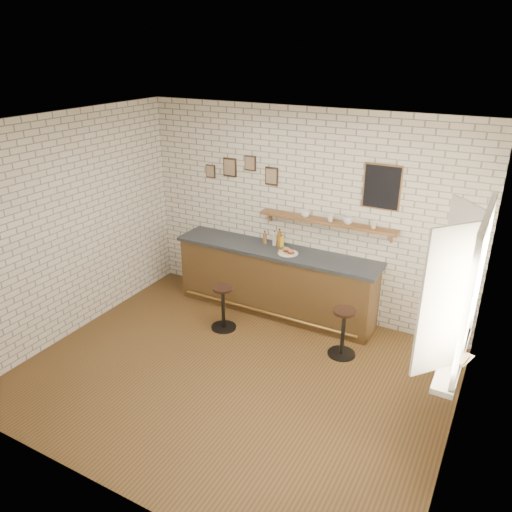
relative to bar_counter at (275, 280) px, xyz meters
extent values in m
plane|color=brown|center=(0.27, -1.70, -0.51)|extent=(5.00, 5.00, 0.00)
cube|color=#513A1E|center=(0.00, 0.00, -0.03)|extent=(3.00, 0.58, 0.96)
cube|color=#2D333A|center=(0.00, 0.00, 0.48)|extent=(3.10, 0.62, 0.05)
cylinder|color=olive|center=(0.00, -0.32, -0.39)|extent=(2.79, 0.04, 0.04)
cylinder|color=white|center=(0.23, -0.07, 0.51)|extent=(0.28, 0.28, 0.01)
cylinder|color=#E3AD50|center=(0.28, -0.04, 0.52)|extent=(0.05, 0.05, 0.00)
cylinder|color=#E3AD50|center=(0.25, -0.08, 0.52)|extent=(0.05, 0.05, 0.00)
cylinder|color=#E3AD50|center=(0.11, 0.01, 0.52)|extent=(0.06, 0.06, 0.00)
cylinder|color=#E3AD50|center=(0.26, -0.02, 0.52)|extent=(0.06, 0.06, 0.00)
cylinder|color=#E3AD50|center=(0.12, -0.10, 0.52)|extent=(0.06, 0.06, 0.00)
cylinder|color=#E3AD50|center=(0.29, -0.05, 0.52)|extent=(0.04, 0.04, 0.00)
cylinder|color=#E3AD50|center=(0.22, -0.12, 0.52)|extent=(0.05, 0.05, 0.00)
cylinder|color=#E3AD50|center=(0.11, -0.14, 0.52)|extent=(0.04, 0.04, 0.00)
cylinder|color=#E3AD50|center=(0.08, -0.04, 0.52)|extent=(0.05, 0.05, 0.00)
cylinder|color=#E3AD50|center=(0.26, -0.12, 0.52)|extent=(0.06, 0.06, 0.00)
cylinder|color=#E3AD50|center=(0.12, -0.05, 0.52)|extent=(0.04, 0.04, 0.00)
cylinder|color=#E3AD50|center=(0.26, -0.09, 0.52)|extent=(0.05, 0.05, 0.00)
cylinder|color=#E3AD50|center=(0.28, -0.05, 0.52)|extent=(0.05, 0.05, 0.00)
cylinder|color=#E3AD50|center=(0.26, -0.08, 0.52)|extent=(0.05, 0.05, 0.00)
cylinder|color=brown|center=(-0.25, 0.13, 0.58)|extent=(0.06, 0.06, 0.15)
cylinder|color=brown|center=(-0.25, 0.13, 0.67)|extent=(0.02, 0.02, 0.03)
cylinder|color=black|center=(-0.25, 0.13, 0.70)|extent=(0.02, 0.02, 0.01)
cylinder|color=beige|center=(-0.09, 0.13, 0.59)|extent=(0.06, 0.06, 0.17)
cylinder|color=beige|center=(-0.09, 0.13, 0.69)|extent=(0.02, 0.02, 0.04)
cylinder|color=black|center=(-0.09, 0.13, 0.72)|extent=(0.02, 0.02, 0.01)
cylinder|color=#905617|center=(-0.01, 0.13, 0.61)|extent=(0.06, 0.06, 0.21)
cylinder|color=#905617|center=(-0.01, 0.13, 0.74)|extent=(0.02, 0.02, 0.05)
cylinder|color=black|center=(-0.01, 0.13, 0.77)|extent=(0.03, 0.03, 0.01)
cylinder|color=gold|center=(0.04, 0.13, 0.57)|extent=(0.06, 0.06, 0.14)
cylinder|color=gold|center=(0.04, 0.13, 0.66)|extent=(0.03, 0.03, 0.03)
cylinder|color=maroon|center=(0.04, 0.13, 0.68)|extent=(0.03, 0.03, 0.01)
cylinder|color=black|center=(-0.42, -0.80, -0.50)|extent=(0.36, 0.36, 0.02)
cylinder|color=black|center=(-0.42, -0.80, -0.19)|extent=(0.05, 0.05, 0.60)
cylinder|color=black|center=(-0.42, -0.80, 0.13)|extent=(0.35, 0.35, 0.04)
cylinder|color=black|center=(1.29, -0.63, -0.50)|extent=(0.37, 0.37, 0.02)
cylinder|color=black|center=(1.29, -0.63, -0.19)|extent=(0.05, 0.05, 0.60)
cylinder|color=black|center=(1.29, -0.63, 0.13)|extent=(0.36, 0.36, 0.04)
cube|color=brown|center=(0.67, 0.20, 0.97)|extent=(2.00, 0.18, 0.04)
cube|color=brown|center=(-0.23, 0.27, 0.89)|extent=(0.03, 0.04, 0.16)
cube|color=brown|center=(1.57, 0.27, 0.89)|extent=(0.03, 0.04, 0.16)
imported|color=white|center=(0.35, 0.20, 1.04)|extent=(0.13, 0.13, 0.10)
imported|color=white|center=(0.73, 0.20, 1.04)|extent=(0.15, 0.15, 0.10)
imported|color=white|center=(0.98, 0.20, 1.05)|extent=(0.17, 0.17, 0.11)
imported|color=white|center=(1.34, 0.20, 1.03)|extent=(0.09, 0.09, 0.08)
cube|color=black|center=(-0.93, 0.28, 1.54)|extent=(0.22, 0.02, 0.28)
cube|color=black|center=(-0.58, 0.28, 1.64)|extent=(0.18, 0.02, 0.22)
cube|color=black|center=(-0.23, 0.28, 1.49)|extent=(0.20, 0.02, 0.26)
cube|color=black|center=(-1.28, 0.28, 1.44)|extent=(0.16, 0.02, 0.20)
cube|color=black|center=(1.37, 0.28, 1.54)|extent=(0.46, 0.02, 0.56)
cube|color=white|center=(2.67, -1.40, 0.39)|extent=(0.20, 1.35, 0.06)
cube|color=white|center=(2.74, -1.40, 1.89)|extent=(0.05, 1.30, 0.06)
cube|color=white|center=(2.74, -1.40, 0.39)|extent=(0.05, 1.30, 0.06)
cube|color=white|center=(2.74, -2.00, 1.14)|extent=(0.05, 0.06, 1.50)
cube|color=white|center=(2.74, -0.80, 1.14)|extent=(0.05, 0.06, 1.50)
cube|color=white|center=(2.59, -1.70, 1.14)|extent=(0.40, 0.46, 1.46)
cube|color=white|center=(2.59, -1.10, 1.14)|extent=(0.40, 0.46, 1.46)
imported|color=tan|center=(2.65, -1.45, 0.44)|extent=(0.25, 0.29, 0.02)
imported|color=tan|center=(2.65, -1.48, 0.46)|extent=(0.20, 0.24, 0.02)
camera|label=1|loc=(2.94, -6.00, 3.27)|focal=35.00mm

